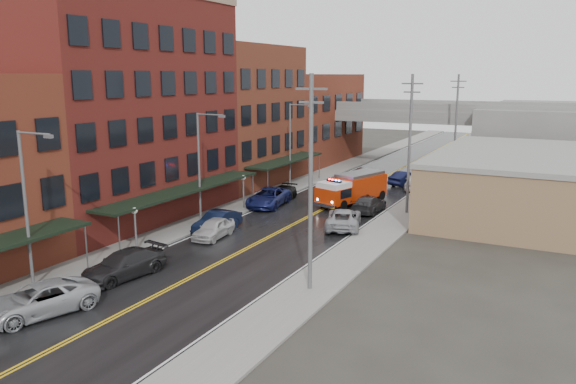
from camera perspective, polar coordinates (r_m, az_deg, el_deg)
The scene contains 32 objects.
road at distance 47.96m, azimuth 2.01°, elevation -2.56°, with size 11.00×160.00×0.02m, color black.
sidewalk_left at distance 51.38m, azimuth -5.37°, elevation -1.56°, with size 3.00×160.00×0.15m, color slate.
sidewalk_right at distance 45.42m, azimuth 10.39°, elevation -3.49°, with size 3.00×160.00×0.15m, color slate.
curb_left at distance 50.53m, azimuth -3.79°, elevation -1.76°, with size 0.30×160.00×0.15m, color gray.
curb_right at distance 45.90m, azimuth 8.42°, elevation -3.26°, with size 0.30×160.00×0.15m, color gray.
brick_building_b at distance 48.25m, azimuth -16.21°, elevation 7.89°, with size 9.00×20.00×18.00m, color #581B17.
brick_building_c at distance 62.23m, azimuth -4.97°, elevation 7.71°, with size 9.00×15.00×15.00m, color brown.
brick_building_far at distance 77.68m, azimuth 1.98°, elevation 7.44°, with size 9.00×20.00×12.00m, color brown.
tan_building at distance 53.03m, azimuth 22.73°, elevation 0.66°, with size 14.00×22.00×5.00m, color #92704E.
right_far_block at distance 82.45m, azimuth 25.99°, elevation 5.12°, with size 18.00×30.00×8.00m, color slate.
awning_1 at distance 45.27m, azimuth -10.41°, elevation 0.25°, with size 2.60×18.00×3.09m.
awning_2 at distance 59.86m, azimuth -0.17°, elevation 3.24°, with size 2.60×13.00×3.09m.
globe_lamp_1 at distance 39.53m, azimuth -15.29°, elevation -2.67°, with size 0.44×0.44×3.12m.
globe_lamp_2 at distance 50.44m, azimuth -4.56°, elevation 0.80°, with size 0.44×0.44×3.12m.
street_lamp_0 at distance 33.74m, azimuth -24.90°, elevation -0.80°, with size 2.64×0.22×9.00m.
street_lamp_1 at distance 45.12m, azimuth -8.79°, elevation 3.10°, with size 2.64×0.22×9.00m.
street_lamp_2 at distance 58.70m, azimuth 0.43°, elevation 5.23°, with size 2.64×0.22×9.00m.
utility_pole_0 at distance 30.34m, azimuth 2.32°, elevation 1.15°, with size 1.80×0.24×12.00m.
utility_pole_1 at distance 49.02m, azimuth 12.27°, elevation 4.98°, with size 1.80×0.24×12.00m.
utility_pole_2 at distance 68.45m, azimuth 16.69°, elevation 6.62°, with size 1.80×0.24×12.00m.
overpass at distance 76.87m, azimuth 12.36°, elevation 7.12°, with size 40.00×10.00×7.50m.
fire_truck at distance 52.81m, azimuth 6.50°, elevation 0.42°, with size 4.85×8.24×2.87m.
parked_car_left_2 at distance 31.41m, azimuth -24.00°, elevation -9.98°, with size 2.65×5.75×1.60m, color #A6AAAE.
parked_car_left_3 at distance 35.19m, azimuth -16.35°, elevation -7.10°, with size 2.24×5.50×1.60m, color black.
parked_car_left_4 at distance 42.14m, azimuth -7.57°, elevation -3.68°, with size 1.73×4.30×1.47m, color silver.
parked_car_left_5 at distance 43.81m, azimuth -7.20°, elevation -3.00°, with size 1.66×4.77×1.57m, color black.
parked_car_left_6 at distance 51.79m, azimuth -2.00°, elevation -0.55°, with size 2.76×5.99×1.66m, color navy.
parked_car_left_7 at distance 54.15m, azimuth -0.57°, elevation -0.17°, with size 1.87×4.61×1.34m, color black.
parked_car_right_0 at distance 44.64m, azimuth 5.66°, elevation -2.69°, with size 2.58×5.60×1.56m, color #999BA1.
parked_car_right_1 at distance 50.12m, azimuth 8.21°, elevation -1.20°, with size 2.05×5.04×1.46m, color #27272A.
parked_car_right_2 at distance 60.75m, azimuth 12.72°, elevation 0.99°, with size 1.91×4.76×1.62m, color silver.
parked_car_right_3 at distance 62.97m, azimuth 11.99°, elevation 1.38°, with size 1.66×4.77×1.57m, color black.
Camera 1 is at (19.73, -12.05, 11.92)m, focal length 35.00 mm.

